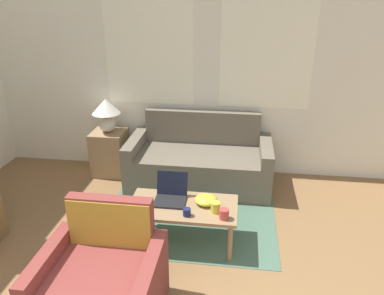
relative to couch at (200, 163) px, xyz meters
name	(u,v)px	position (x,y,z in m)	size (l,w,h in m)	color
wall_back	(213,73)	(0.11, 0.43, 1.04)	(6.72, 0.06, 2.60)	silver
rug	(191,209)	(-0.02, -0.65, -0.27)	(1.83, 1.79, 0.01)	#476651
couch	(200,163)	(0.00, 0.00, 0.00)	(1.73, 0.81, 0.86)	#665B4C
armchair	(103,284)	(-0.46, -2.17, 0.00)	(0.85, 0.73, 0.85)	brown
side_table	(110,152)	(-1.20, 0.11, 0.02)	(0.42, 0.42, 0.58)	#937551
table_lamp	(106,111)	(-1.20, 0.11, 0.59)	(0.35, 0.35, 0.43)	beige
coffee_table	(183,209)	(-0.02, -1.23, 0.09)	(1.02, 0.53, 0.41)	#8E704C
laptop	(171,195)	(-0.15, -1.14, 0.19)	(0.30, 0.30, 0.24)	black
cup_navy	(215,207)	(0.29, -1.30, 0.19)	(0.09, 0.09, 0.10)	gold
cup_yellow	(187,212)	(0.05, -1.40, 0.17)	(0.07, 0.07, 0.07)	#191E4C
cup_white	(224,214)	(0.38, -1.40, 0.19)	(0.09, 0.09, 0.09)	#B23D38
snack_bowl	(206,200)	(0.19, -1.17, 0.18)	(0.21, 0.21, 0.08)	gold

